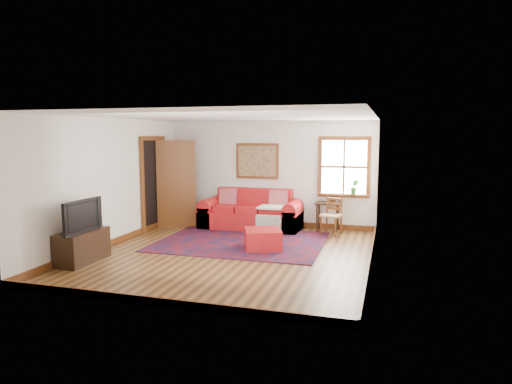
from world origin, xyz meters
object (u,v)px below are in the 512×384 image
(side_table, at_px, (328,208))
(media_cabinet, at_px, (82,246))
(ladder_back_chair, at_px, (332,214))
(red_ottoman, at_px, (263,239))
(red_leather_sofa, at_px, (252,215))

(side_table, height_order, media_cabinet, side_table)
(ladder_back_chair, bearing_deg, side_table, 111.13)
(red_ottoman, bearing_deg, media_cabinet, -168.86)
(red_leather_sofa, bearing_deg, red_ottoman, -66.80)
(red_leather_sofa, distance_m, red_ottoman, 1.99)
(red_leather_sofa, distance_m, ladder_back_chair, 1.90)
(red_ottoman, bearing_deg, side_table, 43.57)
(side_table, relative_size, media_cabinet, 0.65)
(red_leather_sofa, bearing_deg, media_cabinet, -118.62)
(side_table, height_order, ladder_back_chair, ladder_back_chair)
(red_leather_sofa, bearing_deg, side_table, 7.55)
(ladder_back_chair, bearing_deg, red_leather_sofa, 175.71)
(side_table, bearing_deg, ladder_back_chair, -68.87)
(red_leather_sofa, bearing_deg, ladder_back_chair, -4.29)
(media_cabinet, bearing_deg, red_leather_sofa, 61.38)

